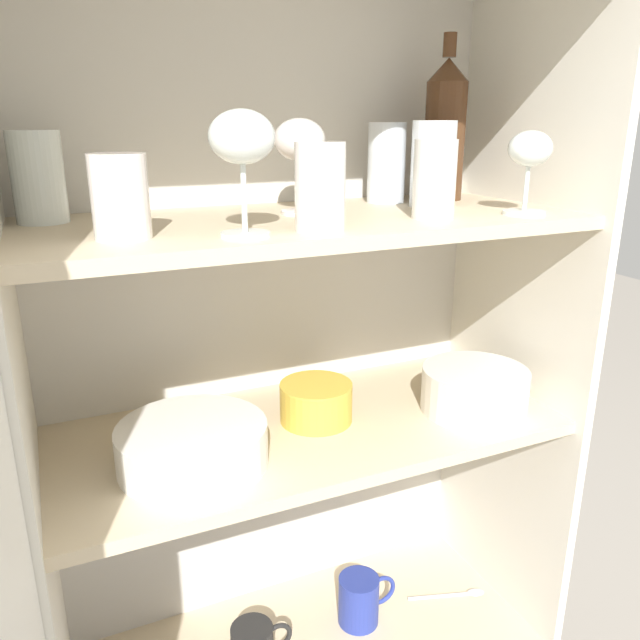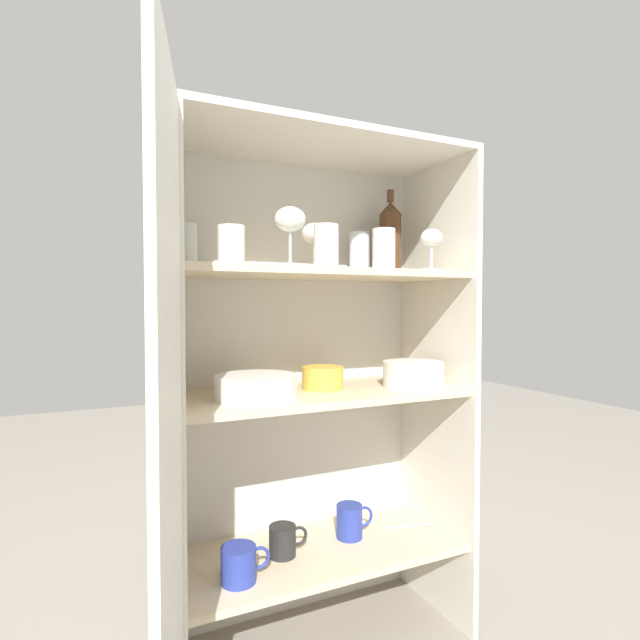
% 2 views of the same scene
% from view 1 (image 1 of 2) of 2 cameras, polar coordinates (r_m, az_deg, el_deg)
% --- Properties ---
extents(cupboard_back_panel, '(0.86, 0.02, 1.44)m').
position_cam_1_polar(cupboard_back_panel, '(1.22, -4.59, -6.94)').
color(cupboard_back_panel, silver).
rests_on(cupboard_back_panel, ground_plane).
extents(cupboard_side_left, '(0.02, 0.40, 1.44)m').
position_cam_1_polar(cupboard_side_left, '(1.00, -24.57, -14.67)').
color(cupboard_side_left, silver).
rests_on(cupboard_side_left, ground_plane).
extents(cupboard_side_right, '(0.02, 0.40, 1.44)m').
position_cam_1_polar(cupboard_side_right, '(1.27, 16.72, -6.62)').
color(cupboard_side_right, silver).
rests_on(cupboard_side_right, ground_plane).
extents(shelf_board_middle, '(0.82, 0.36, 0.02)m').
position_cam_1_polar(shelf_board_middle, '(1.06, -1.06, -10.04)').
color(shelf_board_middle, beige).
extents(shelf_board_upper, '(0.82, 0.36, 0.02)m').
position_cam_1_polar(shelf_board_upper, '(0.95, -1.18, 8.83)').
color(shelf_board_upper, beige).
extents(tumbler_glass_0, '(0.07, 0.07, 0.13)m').
position_cam_1_polar(tumbler_glass_0, '(0.96, -24.38, 11.80)').
color(tumbler_glass_0, white).
rests_on(tumbler_glass_0, shelf_board_upper).
extents(tumbler_glass_1, '(0.06, 0.06, 0.11)m').
position_cam_1_polar(tumbler_glass_1, '(0.94, 10.43, 12.53)').
color(tumbler_glass_1, white).
rests_on(tumbler_glass_1, shelf_board_upper).
extents(tumbler_glass_2, '(0.07, 0.07, 0.13)m').
position_cam_1_polar(tumbler_glass_2, '(1.12, 6.09, 14.09)').
color(tumbler_glass_2, white).
rests_on(tumbler_glass_2, shelf_board_upper).
extents(tumbler_glass_3, '(0.07, 0.07, 0.10)m').
position_cam_1_polar(tumbler_glass_3, '(0.80, -17.82, 10.68)').
color(tumbler_glass_3, silver).
rests_on(tumbler_glass_3, shelf_board_upper).
extents(tumbler_glass_4, '(0.07, 0.07, 0.11)m').
position_cam_1_polar(tumbler_glass_4, '(0.81, 0.01, 12.05)').
color(tumbler_glass_4, silver).
rests_on(tumbler_glass_4, shelf_board_upper).
extents(tumbler_glass_5, '(0.07, 0.07, 0.14)m').
position_cam_1_polar(tumbler_glass_5, '(1.07, 10.28, 13.83)').
color(tumbler_glass_5, white).
rests_on(tumbler_glass_5, shelf_board_upper).
extents(wine_glass_0, '(0.08, 0.08, 0.14)m').
position_cam_1_polar(wine_glass_0, '(0.96, -1.85, 15.79)').
color(wine_glass_0, silver).
rests_on(wine_glass_0, shelf_board_upper).
extents(wine_glass_1, '(0.06, 0.06, 0.12)m').
position_cam_1_polar(wine_glass_1, '(1.01, 18.61, 14.06)').
color(wine_glass_1, white).
rests_on(wine_glass_1, shelf_board_upper).
extents(wine_glass_2, '(0.08, 0.08, 0.15)m').
position_cam_1_polar(wine_glass_2, '(0.77, -7.15, 15.79)').
color(wine_glass_2, white).
rests_on(wine_glass_2, shelf_board_upper).
extents(wine_bottle, '(0.07, 0.07, 0.28)m').
position_cam_1_polar(wine_bottle, '(1.17, 11.35, 16.72)').
color(wine_bottle, '#4C2D19').
rests_on(wine_bottle, shelf_board_upper).
extents(plate_stack_white, '(0.22, 0.22, 0.06)m').
position_cam_1_polar(plate_stack_white, '(0.95, -11.56, -11.15)').
color(plate_stack_white, white).
rests_on(plate_stack_white, shelf_board_middle).
extents(mixing_bowl_large, '(0.18, 0.18, 0.08)m').
position_cam_1_polar(mixing_bowl_large, '(1.12, 13.94, -6.06)').
color(mixing_bowl_large, silver).
rests_on(mixing_bowl_large, shelf_board_middle).
extents(serving_bowl_small, '(0.12, 0.12, 0.07)m').
position_cam_1_polar(serving_bowl_small, '(1.05, -0.36, -7.36)').
color(serving_bowl_small, gold).
rests_on(serving_bowl_small, shelf_board_middle).
extents(coffee_mug_primary, '(0.12, 0.08, 0.10)m').
position_cam_1_polar(coffee_mug_primary, '(1.34, 3.67, -24.14)').
color(coffee_mug_primary, '#283893').
rests_on(coffee_mug_primary, shelf_board_lower).
extents(serving_spoon, '(0.16, 0.06, 0.01)m').
position_cam_1_polar(serving_spoon, '(1.45, 12.10, -23.35)').
color(serving_spoon, silver).
rests_on(serving_spoon, shelf_board_lower).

